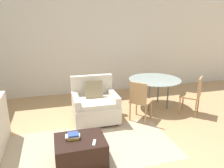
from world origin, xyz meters
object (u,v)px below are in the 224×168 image
at_px(tv_remote_primary, 94,142).
at_px(dining_table, 155,81).
at_px(dining_chair_near_left, 140,99).
at_px(dining_chair_near_right, 194,93).
at_px(armchair, 95,105).
at_px(book_stack, 73,136).
at_px(ottoman, 80,150).

relative_size(tv_remote_primary, dining_table, 0.13).
xyz_separation_m(tv_remote_primary, dining_chair_near_left, (1.26, 1.31, 0.09)).
relative_size(dining_table, dining_chair_near_right, 1.43).
bearing_deg(dining_chair_near_left, dining_chair_near_right, 0.00).
xyz_separation_m(armchair, tv_remote_primary, (-0.34, -1.63, 0.07)).
xyz_separation_m(dining_chair_near_left, dining_chair_near_right, (1.36, 0.00, 0.00)).
bearing_deg(armchair, book_stack, -113.56).
height_order(ottoman, dining_table, dining_table).
height_order(armchair, dining_chair_near_right, armchair).
bearing_deg(dining_chair_near_right, book_stack, -159.35).
height_order(book_stack, tv_remote_primary, book_stack).
xyz_separation_m(armchair, book_stack, (-0.62, -1.42, 0.11)).
bearing_deg(dining_chair_near_left, tv_remote_primary, -134.03).
bearing_deg(dining_chair_near_left, armchair, 160.87).
relative_size(armchair, dining_chair_near_right, 1.06).
height_order(armchair, dining_table, armchair).
bearing_deg(armchair, dining_chair_near_right, -7.99).
height_order(dining_chair_near_left, dining_chair_near_right, same).
xyz_separation_m(tv_remote_primary, dining_table, (1.95, 1.99, 0.24)).
bearing_deg(armchair, ottoman, -109.55).
relative_size(armchair, tv_remote_primary, 5.70).
distance_m(tv_remote_primary, dining_table, 2.79).
bearing_deg(dining_chair_near_right, dining_chair_near_left, 180.00).
xyz_separation_m(tv_remote_primary, dining_chair_near_right, (2.63, 1.31, 0.09)).
bearing_deg(dining_table, book_stack, -141.40).
height_order(ottoman, dining_chair_near_right, dining_chair_near_right).
bearing_deg(dining_chair_near_right, tv_remote_primary, -153.56).
height_order(armchair, ottoman, armchair).
distance_m(ottoman, book_stack, 0.26).
distance_m(book_stack, dining_table, 2.86).
xyz_separation_m(dining_table, dining_chair_near_left, (-0.68, -0.68, -0.15)).
bearing_deg(dining_table, ottoman, -139.32).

